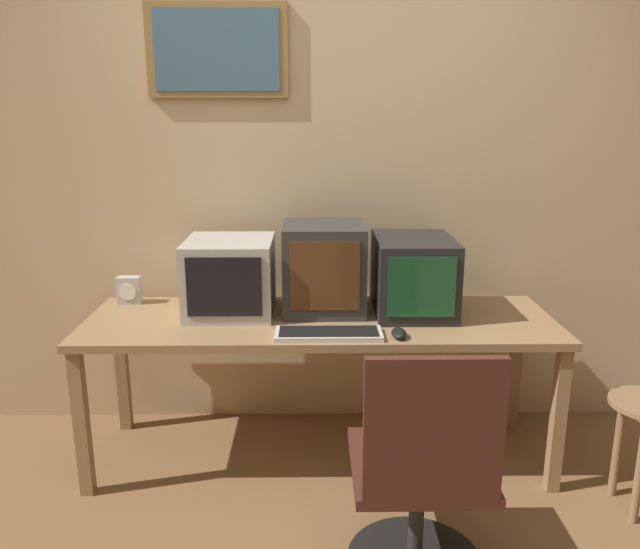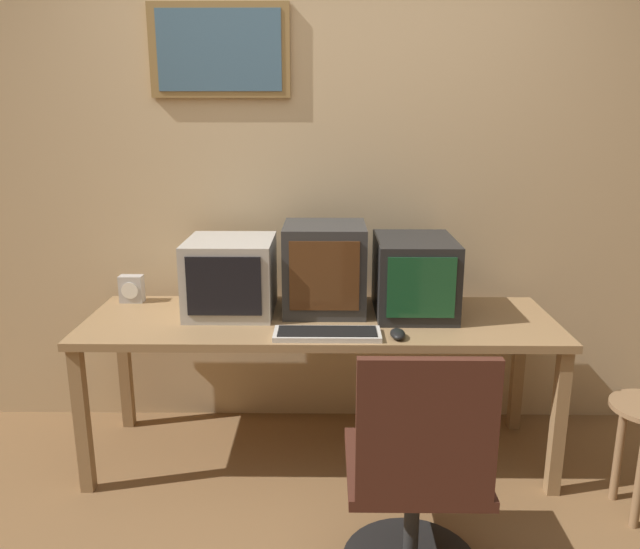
# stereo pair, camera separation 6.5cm
# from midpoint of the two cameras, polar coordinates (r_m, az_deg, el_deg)

# --- Properties ---
(wall_back) EXTENTS (8.00, 0.08, 2.60)m
(wall_back) POSITION_cam_midpoint_polar(r_m,az_deg,el_deg) (3.24, -0.75, 8.61)
(wall_back) COLOR #D1B284
(wall_back) RESTS_ON ground_plane
(desk) EXTENTS (2.17, 0.69, 0.72)m
(desk) POSITION_cam_midpoint_polar(r_m,az_deg,el_deg) (2.93, -0.63, -5.24)
(desk) COLOR #99754C
(desk) RESTS_ON ground_plane
(monitor_left) EXTENTS (0.41, 0.42, 0.35)m
(monitor_left) POSITION_cam_midpoint_polar(r_m,az_deg,el_deg) (2.98, -8.84, -0.18)
(monitor_left) COLOR #B7B2A8
(monitor_left) RESTS_ON desk
(monitor_center) EXTENTS (0.38, 0.38, 0.42)m
(monitor_center) POSITION_cam_midpoint_polar(r_m,az_deg,el_deg) (2.97, -0.27, 0.61)
(monitor_center) COLOR #333333
(monitor_center) RESTS_ON desk
(monitor_right) EXTENTS (0.37, 0.47, 0.36)m
(monitor_right) POSITION_cam_midpoint_polar(r_m,az_deg,el_deg) (2.98, 7.92, -0.07)
(monitor_right) COLOR black
(monitor_right) RESTS_ON desk
(keyboard_main) EXTENTS (0.46, 0.16, 0.03)m
(keyboard_main) POSITION_cam_midpoint_polar(r_m,az_deg,el_deg) (2.67, 0.09, -5.43)
(keyboard_main) COLOR beige
(keyboard_main) RESTS_ON desk
(mouse_near_keyboard) EXTENTS (0.06, 0.11, 0.04)m
(mouse_near_keyboard) POSITION_cam_midpoint_polar(r_m,az_deg,el_deg) (2.68, 6.54, -5.37)
(mouse_near_keyboard) COLOR black
(mouse_near_keyboard) RESTS_ON desk
(desk_clock) EXTENTS (0.12, 0.07, 0.14)m
(desk_clock) POSITION_cam_midpoint_polar(r_m,az_deg,el_deg) (3.26, -17.59, -1.37)
(desk_clock) COLOR #B7B2AD
(desk_clock) RESTS_ON desk
(office_chair) EXTENTS (0.51, 0.51, 0.93)m
(office_chair) POSITION_cam_midpoint_polar(r_m,az_deg,el_deg) (2.32, 8.43, -18.51)
(office_chair) COLOR black
(office_chair) RESTS_ON ground_plane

